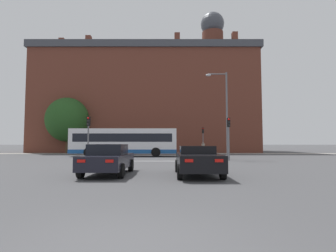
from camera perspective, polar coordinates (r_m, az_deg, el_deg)
ground_plane at (r=4.13m, az=-9.80°, el=-25.12°), size 400.00×400.00×0.00m
stop_line_strip at (r=21.84m, az=-1.86°, el=-7.64°), size 8.87×0.30×0.01m
far_pavement at (r=36.80m, az=-1.18°, el=-6.03°), size 69.86×2.50×0.01m
brick_civic_building at (r=47.04m, az=-4.53°, el=5.37°), size 36.57×14.76×25.20m
car_saloon_left at (r=12.95m, az=-13.04°, el=-7.00°), size 2.00×4.40×1.44m
car_roadster_right at (r=12.37m, az=6.22°, el=-7.41°), size 1.99×4.46×1.37m
bus_crossing_lead at (r=29.95m, az=-9.73°, el=-3.36°), size 11.73×2.76×3.07m
traffic_light_near_left at (r=22.96m, az=-17.17°, el=-0.97°), size 0.26×0.31×3.73m
traffic_light_near_right at (r=22.98m, az=12.87°, el=-1.15°), size 0.26×0.31×3.66m
traffic_light_far_right at (r=36.34m, az=7.42°, el=-2.15°), size 0.26×0.31×3.62m
street_lamp_junction at (r=24.89m, az=11.79°, el=4.13°), size 2.02×0.36×8.09m
pedestrian_waiting at (r=38.46m, az=-17.49°, el=-4.14°), size 0.30×0.44×1.84m
pedestrian_walking_east at (r=38.69m, az=-15.30°, el=-4.34°), size 0.46×0.40×1.68m
pedestrian_walking_west at (r=37.91m, az=7.45°, el=-4.48°), size 0.46×0.37×1.65m
tree_by_building at (r=43.38m, az=15.11°, el=0.08°), size 4.10×4.10×6.43m
tree_kerbside at (r=41.41m, az=-21.26°, el=1.30°), size 6.21×6.21×8.19m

